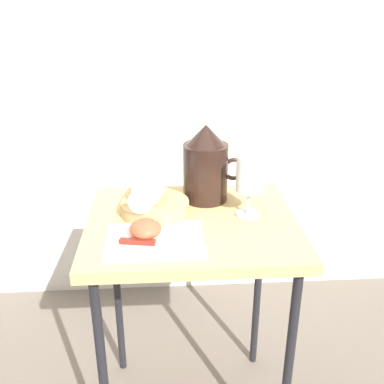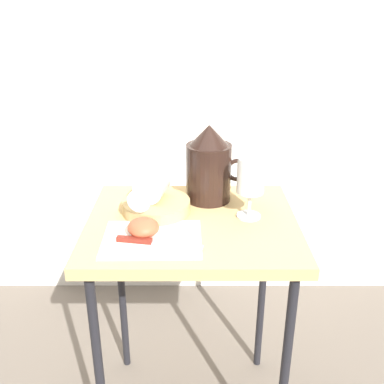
{
  "view_description": "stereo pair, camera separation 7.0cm",
  "coord_description": "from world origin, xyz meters",
  "px_view_note": "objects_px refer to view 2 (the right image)",
  "views": [
    {
      "loc": [
        -0.07,
        -1.04,
        1.22
      ],
      "look_at": [
        0.0,
        0.0,
        0.76
      ],
      "focal_mm": 41.92,
      "sensor_mm": 36.0,
      "label": 1
    },
    {
      "loc": [
        0.0,
        -1.04,
        1.22
      ],
      "look_at": [
        0.0,
        0.0,
        0.76
      ],
      "focal_mm": 41.92,
      "sensor_mm": 36.0,
      "label": 2
    }
  ],
  "objects_px": {
    "pitcher": "(209,170)",
    "wine_glass_upright": "(251,179)",
    "table": "(192,243)",
    "knife": "(147,241)",
    "basket_tray": "(156,206)",
    "wine_glass_tipped_near": "(152,185)",
    "apple_half_left": "(143,227)"
  },
  "relations": [
    {
      "from": "pitcher",
      "to": "wine_glass_upright",
      "type": "relative_size",
      "value": 1.33
    },
    {
      "from": "table",
      "to": "knife",
      "type": "relative_size",
      "value": 3.29
    },
    {
      "from": "table",
      "to": "wine_glass_upright",
      "type": "xyz_separation_m",
      "value": [
        0.15,
        0.02,
        0.18
      ]
    },
    {
      "from": "basket_tray",
      "to": "pitcher",
      "type": "xyz_separation_m",
      "value": [
        0.14,
        0.08,
        0.07
      ]
    },
    {
      "from": "wine_glass_tipped_near",
      "to": "apple_half_left",
      "type": "distance_m",
      "value": 0.15
    },
    {
      "from": "table",
      "to": "wine_glass_tipped_near",
      "type": "bearing_deg",
      "value": 152.77
    },
    {
      "from": "table",
      "to": "knife",
      "type": "distance_m",
      "value": 0.18
    },
    {
      "from": "basket_tray",
      "to": "apple_half_left",
      "type": "height_order",
      "value": "apple_half_left"
    },
    {
      "from": "basket_tray",
      "to": "wine_glass_tipped_near",
      "type": "relative_size",
      "value": 1.1
    },
    {
      "from": "pitcher",
      "to": "knife",
      "type": "height_order",
      "value": "pitcher"
    },
    {
      "from": "pitcher",
      "to": "knife",
      "type": "bearing_deg",
      "value": -120.84
    },
    {
      "from": "table",
      "to": "knife",
      "type": "xyz_separation_m",
      "value": [
        -0.11,
        -0.13,
        0.08
      ]
    },
    {
      "from": "basket_tray",
      "to": "wine_glass_tipped_near",
      "type": "bearing_deg",
      "value": 142.29
    },
    {
      "from": "table",
      "to": "knife",
      "type": "bearing_deg",
      "value": -130.0
    },
    {
      "from": "pitcher",
      "to": "wine_glass_upright",
      "type": "height_order",
      "value": "pitcher"
    },
    {
      "from": "apple_half_left",
      "to": "knife",
      "type": "height_order",
      "value": "apple_half_left"
    },
    {
      "from": "basket_tray",
      "to": "pitcher",
      "type": "bearing_deg",
      "value": 30.52
    },
    {
      "from": "apple_half_left",
      "to": "wine_glass_upright",
      "type": "bearing_deg",
      "value": 21.81
    },
    {
      "from": "knife",
      "to": "table",
      "type": "bearing_deg",
      "value": 50.0
    },
    {
      "from": "basket_tray",
      "to": "wine_glass_upright",
      "type": "xyz_separation_m",
      "value": [
        0.25,
        -0.03,
        0.09
      ]
    },
    {
      "from": "pitcher",
      "to": "wine_glass_tipped_near",
      "type": "height_order",
      "value": "pitcher"
    },
    {
      "from": "pitcher",
      "to": "apple_half_left",
      "type": "bearing_deg",
      "value": -126.98
    },
    {
      "from": "basket_tray",
      "to": "wine_glass_tipped_near",
      "type": "height_order",
      "value": "wine_glass_tipped_near"
    },
    {
      "from": "wine_glass_upright",
      "to": "wine_glass_tipped_near",
      "type": "bearing_deg",
      "value": 171.95
    },
    {
      "from": "basket_tray",
      "to": "knife",
      "type": "distance_m",
      "value": 0.17
    },
    {
      "from": "wine_glass_upright",
      "to": "table",
      "type": "bearing_deg",
      "value": -172.8
    },
    {
      "from": "pitcher",
      "to": "wine_glass_upright",
      "type": "bearing_deg",
      "value": -47.52
    },
    {
      "from": "apple_half_left",
      "to": "knife",
      "type": "relative_size",
      "value": 0.37
    },
    {
      "from": "basket_tray",
      "to": "apple_half_left",
      "type": "xyz_separation_m",
      "value": [
        -0.02,
        -0.13,
        0.01
      ]
    },
    {
      "from": "wine_glass_tipped_near",
      "to": "apple_half_left",
      "type": "relative_size",
      "value": 2.15
    },
    {
      "from": "wine_glass_upright",
      "to": "wine_glass_tipped_near",
      "type": "distance_m",
      "value": 0.26
    },
    {
      "from": "basket_tray",
      "to": "wine_glass_upright",
      "type": "relative_size",
      "value": 1.1
    }
  ]
}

